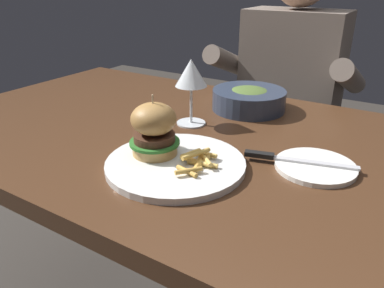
% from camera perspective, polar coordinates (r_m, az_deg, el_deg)
% --- Properties ---
extents(dining_table, '(1.49, 0.81, 0.74)m').
position_cam_1_polar(dining_table, '(0.93, 1.87, -3.61)').
color(dining_table, '#472B19').
rests_on(dining_table, ground).
extents(main_plate, '(0.28, 0.28, 0.01)m').
position_cam_1_polar(main_plate, '(0.75, -2.52, -3.04)').
color(main_plate, white).
rests_on(main_plate, dining_table).
extents(burger_sandwich, '(0.10, 0.10, 0.13)m').
position_cam_1_polar(burger_sandwich, '(0.76, -5.80, 2.28)').
color(burger_sandwich, tan).
rests_on(burger_sandwich, main_plate).
extents(fries_pile, '(0.08, 0.12, 0.03)m').
position_cam_1_polar(fries_pile, '(0.73, 0.92, -2.53)').
color(fries_pile, '#EABC5B').
rests_on(fries_pile, main_plate).
extents(wine_glass, '(0.08, 0.08, 0.17)m').
position_cam_1_polar(wine_glass, '(0.93, -0.14, 10.39)').
color(wine_glass, silver).
rests_on(wine_glass, dining_table).
extents(bread_plate, '(0.16, 0.16, 0.01)m').
position_cam_1_polar(bread_plate, '(0.78, 18.28, -3.26)').
color(bread_plate, white).
rests_on(bread_plate, dining_table).
extents(table_knife, '(0.22, 0.07, 0.01)m').
position_cam_1_polar(table_knife, '(0.78, 14.63, -2.24)').
color(table_knife, silver).
rests_on(table_knife, bread_plate).
extents(soup_bowl, '(0.21, 0.21, 0.06)m').
position_cam_1_polar(soup_bowl, '(1.08, 8.65, 6.81)').
color(soup_bowl, '#2D384C').
rests_on(soup_bowl, dining_table).
extents(diner_person, '(0.51, 0.36, 1.18)m').
position_cam_1_polar(diner_person, '(1.55, 14.17, 3.65)').
color(diner_person, '#282833').
rests_on(diner_person, ground).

